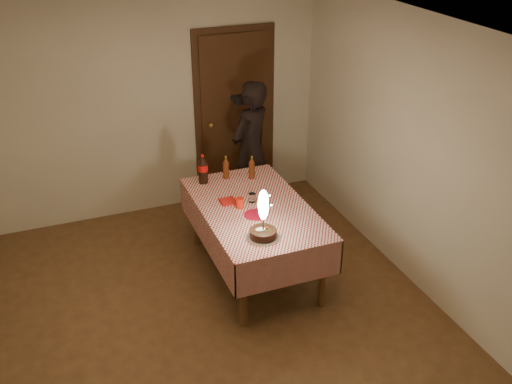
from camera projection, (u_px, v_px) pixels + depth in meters
ground at (216, 316)px, 5.53m from camera, size 4.00×4.50×0.01m
room_shell at (211, 147)px, 4.84m from camera, size 4.04×4.54×2.62m
dining_table at (254, 216)px, 5.85m from camera, size 1.02×1.72×0.76m
birthday_cake at (263, 224)px, 5.24m from camera, size 0.30×0.30×0.47m
red_plate at (256, 215)px, 5.65m from camera, size 0.22×0.22×0.01m
red_cup at (240, 203)px, 5.76m from camera, size 0.08×0.08×0.10m
clear_cup at (252, 198)px, 5.87m from camera, size 0.07×0.07×0.09m
napkin_stack at (228, 201)px, 5.88m from camera, size 0.15×0.15×0.02m
cola_bottle at (203, 169)px, 6.20m from camera, size 0.10×0.10×0.32m
amber_bottle_left at (226, 168)px, 6.31m from camera, size 0.06×0.06×0.26m
amber_bottle_right at (252, 168)px, 6.31m from camera, size 0.06×0.06×0.26m
photographer at (250, 150)px, 6.87m from camera, size 0.72×0.66×1.64m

